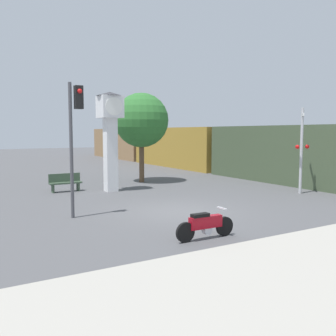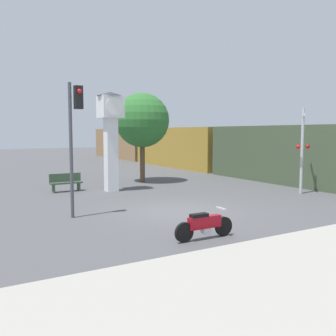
{
  "view_description": "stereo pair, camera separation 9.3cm",
  "coord_description": "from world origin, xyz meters",
  "px_view_note": "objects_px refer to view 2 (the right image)",
  "views": [
    {
      "loc": [
        -7.41,
        -11.97,
        3.01
      ],
      "look_at": [
        0.28,
        1.13,
        1.55
      ],
      "focal_mm": 40.0,
      "sensor_mm": 36.0,
      "label": 1
    },
    {
      "loc": [
        -7.33,
        -12.02,
        3.01
      ],
      "look_at": [
        0.28,
        1.13,
        1.55
      ],
      "focal_mm": 40.0,
      "sensor_mm": 36.0,
      "label": 2
    }
  ],
  "objects_px": {
    "bench": "(66,182)",
    "traffic_light": "(74,126)",
    "clock_tower": "(111,126)",
    "railroad_crossing_signal": "(302,147)",
    "motorcycle": "(204,225)",
    "freight_train": "(181,147)",
    "street_tree": "(142,120)"
  },
  "relations": [
    {
      "from": "bench",
      "to": "traffic_light",
      "type": "bearing_deg",
      "value": -101.46
    },
    {
      "from": "clock_tower",
      "to": "railroad_crossing_signal",
      "type": "relative_size",
      "value": 1.2
    },
    {
      "from": "motorcycle",
      "to": "freight_train",
      "type": "distance_m",
      "value": 22.72
    },
    {
      "from": "clock_tower",
      "to": "freight_train",
      "type": "bearing_deg",
      "value": 43.96
    },
    {
      "from": "freight_train",
      "to": "railroad_crossing_signal",
      "type": "distance_m",
      "value": 15.78
    },
    {
      "from": "clock_tower",
      "to": "motorcycle",
      "type": "bearing_deg",
      "value": -95.65
    },
    {
      "from": "motorcycle",
      "to": "freight_train",
      "type": "relative_size",
      "value": 0.05
    },
    {
      "from": "motorcycle",
      "to": "clock_tower",
      "type": "height_order",
      "value": "clock_tower"
    },
    {
      "from": "traffic_light",
      "to": "freight_train",
      "type": "bearing_deg",
      "value": 47.57
    },
    {
      "from": "railroad_crossing_signal",
      "to": "street_tree",
      "type": "height_order",
      "value": "street_tree"
    },
    {
      "from": "motorcycle",
      "to": "traffic_light",
      "type": "bearing_deg",
      "value": 117.86
    },
    {
      "from": "clock_tower",
      "to": "street_tree",
      "type": "height_order",
      "value": "street_tree"
    },
    {
      "from": "motorcycle",
      "to": "street_tree",
      "type": "bearing_deg",
      "value": 72.35
    },
    {
      "from": "clock_tower",
      "to": "street_tree",
      "type": "xyz_separation_m",
      "value": [
        2.93,
        2.37,
        0.38
      ]
    },
    {
      "from": "clock_tower",
      "to": "bench",
      "type": "height_order",
      "value": "clock_tower"
    },
    {
      "from": "clock_tower",
      "to": "bench",
      "type": "bearing_deg",
      "value": 153.08
    },
    {
      "from": "street_tree",
      "to": "bench",
      "type": "xyz_separation_m",
      "value": [
        -4.99,
        -1.33,
        -3.22
      ]
    },
    {
      "from": "clock_tower",
      "to": "railroad_crossing_signal",
      "type": "xyz_separation_m",
      "value": [
        7.78,
        -5.39,
        -1.05
      ]
    },
    {
      "from": "bench",
      "to": "freight_train",
      "type": "bearing_deg",
      "value": 35.89
    },
    {
      "from": "clock_tower",
      "to": "bench",
      "type": "xyz_separation_m",
      "value": [
        -2.06,
        1.04,
        -2.84
      ]
    },
    {
      "from": "traffic_light",
      "to": "railroad_crossing_signal",
      "type": "xyz_separation_m",
      "value": [
        11.05,
        -0.45,
        -0.94
      ]
    },
    {
      "from": "freight_train",
      "to": "bench",
      "type": "distance_m",
      "value": 15.57
    },
    {
      "from": "clock_tower",
      "to": "traffic_light",
      "type": "height_order",
      "value": "clock_tower"
    },
    {
      "from": "clock_tower",
      "to": "freight_train",
      "type": "relative_size",
      "value": 0.14
    },
    {
      "from": "traffic_light",
      "to": "railroad_crossing_signal",
      "type": "relative_size",
      "value": 1.12
    },
    {
      "from": "freight_train",
      "to": "traffic_light",
      "type": "distance_m",
      "value": 20.49
    },
    {
      "from": "motorcycle",
      "to": "bench",
      "type": "relative_size",
      "value": 1.2
    },
    {
      "from": "motorcycle",
      "to": "traffic_light",
      "type": "relative_size",
      "value": 0.41
    },
    {
      "from": "street_tree",
      "to": "bench",
      "type": "height_order",
      "value": "street_tree"
    },
    {
      "from": "clock_tower",
      "to": "traffic_light",
      "type": "xyz_separation_m",
      "value": [
        -3.27,
        -4.94,
        -0.11
      ]
    },
    {
      "from": "clock_tower",
      "to": "freight_train",
      "type": "distance_m",
      "value": 14.7
    },
    {
      "from": "railroad_crossing_signal",
      "to": "street_tree",
      "type": "distance_m",
      "value": 9.26
    }
  ]
}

